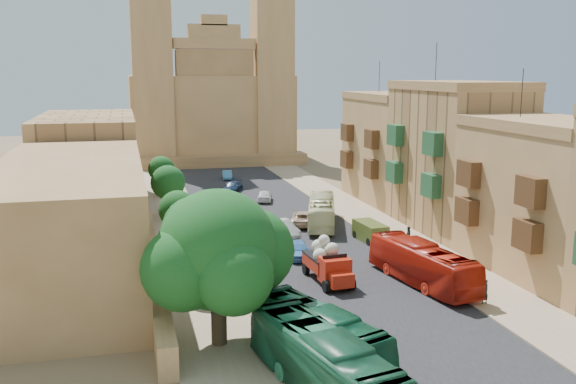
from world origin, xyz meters
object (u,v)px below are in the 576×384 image
olive_pickup (370,232)px  pedestrian_a (484,292)px  street_tree_a (193,253)px  car_blue_a (298,249)px  car_white_b (265,196)px  pedestrian_c (408,236)px  red_truck (328,263)px  car_white_a (283,228)px  bus_green_north (318,333)px  car_cream (303,218)px  street_tree_c (168,183)px  bus_cream_east (322,212)px  church (210,103)px  ficus_tree (219,254)px  bus_green_south (324,364)px  bus_red_east (422,264)px  street_tree_d (161,169)px  car_blue_b (227,175)px  street_tree_b (178,210)px  car_dkblue (233,187)px

olive_pickup → pedestrian_a: (1.35, -16.38, 0.01)m
street_tree_a → car_blue_a: 11.48m
car_white_b → pedestrian_c: bearing=125.2°
red_truck → car_white_a: 13.39m
bus_green_north → car_cream: bus_green_north is taller
street_tree_c → pedestrian_a: (17.85, -30.13, -2.79)m
street_tree_c → bus_cream_east: 15.98m
bus_cream_east → church: bearing=-67.8°
car_white_b → pedestrian_a: bearing=115.7°
ficus_tree → bus_cream_east: bearing=61.4°
red_truck → pedestrian_a: size_ratio=3.47×
church → car_white_a: (-0.50, -52.74, -8.80)m
pedestrian_a → car_blue_a: bearing=-64.8°
ficus_tree → pedestrian_c: ficus_tree is taller
car_white_a → street_tree_c: bearing=120.4°
bus_green_south → pedestrian_c: (14.78, 22.88, -0.69)m
street_tree_c → street_tree_a: bearing=-90.0°
street_tree_a → car_white_b: bearing=69.3°
ficus_tree → bus_green_south: (3.75, -6.87, -3.55)m
car_blue_a → car_white_b: car_blue_a is taller
car_cream → car_white_a: bearing=70.0°
street_tree_c → bus_red_east: (15.69, -25.62, -2.15)m
bus_green_south → pedestrian_a: (13.53, 8.73, -0.72)m
street_tree_d → red_truck: bearing=-75.0°
street_tree_c → bus_cream_east: size_ratio=0.53×
church → car_white_b: size_ratio=9.31×
red_truck → pedestrian_c: red_truck is taller
church → bus_red_east: (5.69, -68.23, -8.06)m
red_truck → street_tree_a: bearing=-177.0°
car_white_a → car_white_b: car_white_a is taller
olive_pickup → car_white_b: olive_pickup is taller
bus_green_south → bus_cream_east: size_ratio=1.09×
bus_red_east → car_blue_b: 48.14m
red_truck → car_blue_b: bearing=90.0°
ficus_tree → red_truck: ficus_tree is taller
church → bus_green_north: church is taller
bus_green_south → bus_red_east: (11.37, 13.24, -0.08)m
street_tree_d → car_blue_b: bearing=46.8°
church → bus_cream_east: church is taller
bus_green_north → ficus_tree: bearing=126.9°
church → street_tree_b: bearing=-100.4°
street_tree_b → street_tree_d: size_ratio=1.03×
ficus_tree → red_truck: bearing=43.7°
olive_pickup → street_tree_d: bearing=122.6°
car_white_a → car_dkblue: (-0.81, 22.65, -0.10)m
street_tree_a → pedestrian_c: size_ratio=2.59×
red_truck → car_white_b: size_ratio=1.45×
car_white_a → car_cream: bearing=37.6°
street_tree_c → bus_green_south: bearing=-83.6°
car_dkblue → pedestrian_c: (10.42, -28.51, 0.23)m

